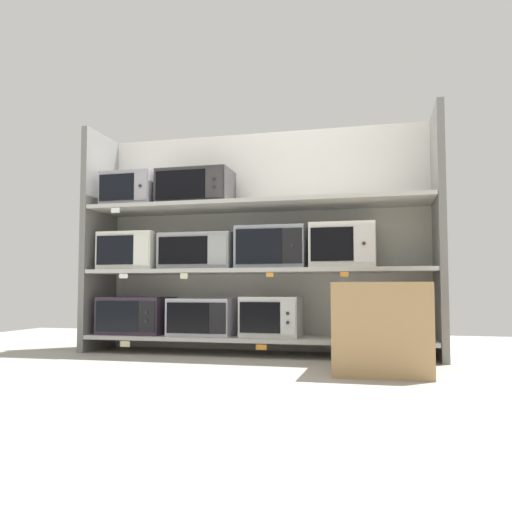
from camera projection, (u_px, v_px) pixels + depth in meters
The scene contains 24 objects.
ground at pixel (215, 377), 2.95m from camera, with size 6.59×6.00×0.02m, color gray.
back_panel at pixel (264, 240), 4.24m from camera, with size 2.79×0.04×1.77m, color beige.
upright_left at pixel (99, 241), 4.29m from camera, with size 0.05×0.51×1.77m, color slate.
upright_right at pixel (439, 233), 3.67m from camera, with size 0.05×0.51×1.77m, color slate.
shelf_0 at pixel (256, 338), 3.93m from camera, with size 2.59×0.51×0.03m, color beige.
microwave_0 at pixel (137, 315), 4.16m from camera, with size 0.52×0.43×0.29m.
microwave_1 at pixel (205, 317), 4.03m from camera, with size 0.48×0.43×0.28m.
microwave_2 at pixel (272, 316), 3.91m from camera, with size 0.43×0.36×0.30m.
price_tag_0 at pixel (125, 344), 3.89m from camera, with size 0.08×0.00×0.04m, color beige.
price_tag_1 at pixel (261, 347), 3.65m from camera, with size 0.08×0.00×0.04m, color orange.
shelf_1 at pixel (256, 271), 3.96m from camera, with size 2.59×0.51×0.03m, color beige.
microwave_3 at pixel (135, 252), 4.20m from camera, with size 0.46×0.43×0.30m.
microwave_4 at pixel (199, 252), 4.07m from camera, with size 0.57×0.37×0.28m.
microwave_5 at pixel (272, 248), 3.94m from camera, with size 0.52×0.36×0.32m.
microwave_6 at pixel (343, 246), 3.82m from camera, with size 0.47×0.40×0.32m.
price_tag_2 at pixel (123, 276), 3.93m from camera, with size 0.07×0.00×0.04m, color white.
price_tag_3 at pixel (184, 276), 3.82m from camera, with size 0.06×0.00×0.04m, color beige.
price_tag_4 at pixel (270, 275), 3.67m from camera, with size 0.05×0.00×0.03m, color orange.
price_tag_5 at pixel (345, 274), 3.55m from camera, with size 0.06×0.00×0.03m, color orange.
shelf_2 at pixel (256, 205), 3.99m from camera, with size 2.59×0.51×0.03m, color beige.
microwave_7 at pixel (134, 191), 4.24m from camera, with size 0.43×0.39×0.27m.
microwave_8 at pixel (196, 188), 4.11m from camera, with size 0.57×0.35×0.28m.
price_tag_6 at pixel (115, 210), 3.98m from camera, with size 0.07×0.00×0.04m, color white.
shipping_carton at pixel (382, 327), 3.07m from camera, with size 0.55×0.55×0.53m, color tan.
Camera 1 is at (0.92, -3.85, 0.48)m, focal length 36.64 mm.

